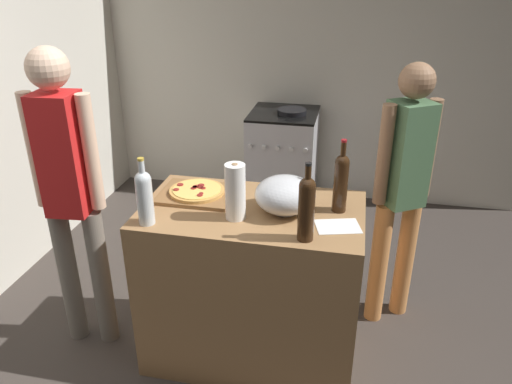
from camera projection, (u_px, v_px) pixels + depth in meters
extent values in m
cube|color=#3F3833|center=(267.00, 273.00, 3.68)|extent=(4.11, 3.47, 0.02)
cube|color=silver|center=(299.00, 58.00, 4.43)|extent=(4.11, 0.10, 2.60)
cube|color=silver|center=(15.00, 87.00, 3.45)|extent=(0.10, 3.47, 2.60)
cube|color=#9E7247|center=(252.00, 284.00, 2.75)|extent=(1.15, 0.67, 0.94)
cube|color=olive|center=(197.00, 194.00, 2.69)|extent=(0.40, 0.32, 0.02)
cylinder|color=tan|center=(197.00, 191.00, 2.68)|extent=(0.30, 0.30, 0.02)
cylinder|color=#EAC660|center=(197.00, 189.00, 2.68)|extent=(0.26, 0.26, 0.00)
cylinder|color=maroon|center=(195.00, 187.00, 2.69)|extent=(0.03, 0.03, 0.01)
cylinder|color=maroon|center=(201.00, 185.00, 2.71)|extent=(0.04, 0.04, 0.01)
cylinder|color=maroon|center=(201.00, 193.00, 2.62)|extent=(0.02, 0.02, 0.01)
cylinder|color=maroon|center=(180.00, 185.00, 2.72)|extent=(0.04, 0.04, 0.01)
cylinder|color=maroon|center=(201.00, 187.00, 2.69)|extent=(0.03, 0.03, 0.01)
cylinder|color=maroon|center=(196.00, 187.00, 2.70)|extent=(0.04, 0.04, 0.01)
cylinder|color=maroon|center=(193.00, 188.00, 2.68)|extent=(0.03, 0.03, 0.01)
cylinder|color=maroon|center=(176.00, 190.00, 2.66)|extent=(0.03, 0.03, 0.01)
cylinder|color=maroon|center=(200.00, 195.00, 2.60)|extent=(0.03, 0.03, 0.01)
cylinder|color=maroon|center=(203.00, 188.00, 2.68)|extent=(0.03, 0.03, 0.01)
cylinder|color=#B2B2B7|center=(285.00, 211.00, 2.52)|extent=(0.13, 0.13, 0.01)
ellipsoid|color=silver|center=(285.00, 195.00, 2.49)|extent=(0.31, 0.31, 0.19)
cylinder|color=white|center=(235.00, 192.00, 2.40)|extent=(0.10, 0.10, 0.29)
cylinder|color=#997551|center=(235.00, 191.00, 2.40)|extent=(0.03, 0.03, 0.29)
cylinder|color=silver|center=(145.00, 202.00, 2.37)|extent=(0.08, 0.08, 0.23)
sphere|color=silver|center=(143.00, 180.00, 2.32)|extent=(0.08, 0.08, 0.08)
cylinder|color=silver|center=(141.00, 168.00, 2.29)|extent=(0.03, 0.03, 0.07)
cylinder|color=gold|center=(141.00, 159.00, 2.27)|extent=(0.03, 0.03, 0.01)
cylinder|color=#331E0F|center=(340.00, 187.00, 2.48)|extent=(0.07, 0.07, 0.27)
sphere|color=#331E0F|center=(342.00, 162.00, 2.42)|extent=(0.07, 0.07, 0.07)
cylinder|color=#331E0F|center=(343.00, 150.00, 2.39)|extent=(0.03, 0.03, 0.08)
cylinder|color=maroon|center=(344.00, 141.00, 2.37)|extent=(0.03, 0.03, 0.01)
cylinder|color=#331E0F|center=(306.00, 213.00, 2.22)|extent=(0.08, 0.08, 0.27)
sphere|color=#331E0F|center=(307.00, 186.00, 2.16)|extent=(0.08, 0.08, 0.08)
cylinder|color=#331E0F|center=(308.00, 173.00, 2.14)|extent=(0.03, 0.03, 0.07)
cylinder|color=black|center=(309.00, 164.00, 2.12)|extent=(0.03, 0.03, 0.01)
cube|color=white|center=(338.00, 226.00, 2.38)|extent=(0.24, 0.20, 0.00)
cube|color=#B7B7BC|center=(283.00, 162.00, 4.46)|extent=(0.58, 0.60, 0.89)
cube|color=black|center=(284.00, 113.00, 4.26)|extent=(0.58, 0.60, 0.02)
cylinder|color=silver|center=(250.00, 146.00, 4.12)|extent=(0.04, 0.02, 0.04)
cylinder|color=silver|center=(264.00, 147.00, 4.10)|extent=(0.04, 0.02, 0.04)
cylinder|color=silver|center=(278.00, 148.00, 4.08)|extent=(0.04, 0.02, 0.04)
cylinder|color=silver|center=(291.00, 149.00, 4.05)|extent=(0.04, 0.02, 0.04)
cylinder|color=silver|center=(306.00, 150.00, 4.03)|extent=(0.04, 0.02, 0.04)
cylinder|color=black|center=(292.00, 111.00, 4.21)|extent=(0.25, 0.25, 0.04)
cylinder|color=slate|center=(69.00, 276.00, 2.88)|extent=(0.11, 0.11, 0.87)
cylinder|color=slate|center=(101.00, 278.00, 2.86)|extent=(0.11, 0.11, 0.87)
cube|color=red|center=(63.00, 155.00, 2.55)|extent=(0.23, 0.22, 0.65)
cylinder|color=beige|center=(35.00, 151.00, 2.56)|extent=(0.08, 0.08, 0.62)
cylinder|color=beige|center=(91.00, 153.00, 2.53)|extent=(0.08, 0.08, 0.62)
sphere|color=beige|center=(48.00, 68.00, 2.36)|extent=(0.21, 0.21, 0.21)
cylinder|color=#D88C4C|center=(405.00, 258.00, 3.11)|extent=(0.11, 0.11, 0.81)
cylinder|color=#D88C4C|center=(379.00, 264.00, 3.05)|extent=(0.11, 0.11, 0.81)
cube|color=#4C724C|center=(407.00, 155.00, 2.78)|extent=(0.29, 0.28, 0.61)
cylinder|color=#936B4C|center=(429.00, 149.00, 2.82)|extent=(0.08, 0.08, 0.58)
cylinder|color=#936B4C|center=(384.00, 155.00, 2.72)|extent=(0.08, 0.08, 0.58)
sphere|color=#936B4C|center=(417.00, 81.00, 2.60)|extent=(0.20, 0.20, 0.20)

